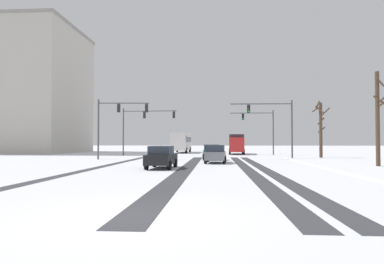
{
  "coord_description": "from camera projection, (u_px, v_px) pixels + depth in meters",
  "views": [
    {
      "loc": [
        2.07,
        -8.79,
        1.95
      ],
      "look_at": [
        0.0,
        21.71,
        2.8
      ],
      "focal_mm": 31.66,
      "sensor_mm": 36.0,
      "label": 1
    }
  ],
  "objects": [
    {
      "name": "wheel_track_right_lane",
      "position": [
        96.0,
        168.0,
        24.77
      ],
      "size": [
        0.81,
        34.12,
        0.01
      ],
      "primitive_type": "cube",
      "color": "#38383D",
      "rests_on": "ground"
    },
    {
      "name": "sidewalk_kerb_right",
      "position": [
        367.0,
        170.0,
        21.96
      ],
      "size": [
        4.0,
        34.12,
        0.12
      ],
      "primitive_type": "cube",
      "color": "white",
      "rests_on": "ground"
    },
    {
      "name": "car_grey_second",
      "position": [
        216.0,
        154.0,
        30.53
      ],
      "size": [
        2.02,
        4.19,
        1.62
      ],
      "color": "slate",
      "rests_on": "ground"
    },
    {
      "name": "car_dark_green_lead",
      "position": [
        211.0,
        152.0,
        35.72
      ],
      "size": [
        2.02,
        4.19,
        1.62
      ],
      "color": "#194C2D",
      "rests_on": "ground"
    },
    {
      "name": "wheel_track_center",
      "position": [
        264.0,
        169.0,
        23.94
      ],
      "size": [
        0.84,
        34.12,
        0.01
      ],
      "primitive_type": "cube",
      "color": "#38383D",
      "rests_on": "ground"
    },
    {
      "name": "bus_oncoming",
      "position": [
        182.0,
        141.0,
        59.04
      ],
      "size": [
        2.78,
        11.03,
        3.38
      ],
      "color": "silver",
      "rests_on": "ground"
    },
    {
      "name": "bare_tree_sidewalk_mid",
      "position": [
        378.0,
        116.0,
        26.69
      ],
      "size": [
        1.62,
        1.68,
        7.49
      ],
      "color": "#4C3828",
      "rests_on": "ground"
    },
    {
      "name": "ground_plane",
      "position": [
        136.0,
        216.0,
        8.85
      ],
      "size": [
        300.0,
        300.0,
        0.0
      ],
      "primitive_type": "plane",
      "color": "silver"
    },
    {
      "name": "traffic_signal_near_left",
      "position": [
        116.0,
        117.0,
        36.66
      ],
      "size": [
        5.57,
        0.72,
        6.5
      ],
      "color": "#47474C",
      "rests_on": "ground"
    },
    {
      "name": "wheel_track_left_lane",
      "position": [
        187.0,
        168.0,
        24.31
      ],
      "size": [
        1.1,
        34.12,
        0.01
      ],
      "primitive_type": "cube",
      "color": "#38383D",
      "rests_on": "ground"
    },
    {
      "name": "traffic_signal_near_right",
      "position": [
        274.0,
        118.0,
        37.26
      ],
      "size": [
        6.85,
        0.48,
        6.5
      ],
      "color": "#47474C",
      "rests_on": "ground"
    },
    {
      "name": "wheel_track_oncoming",
      "position": [
        247.0,
        169.0,
        24.02
      ],
      "size": [
        0.85,
        34.12,
        0.01
      ],
      "primitive_type": "cube",
      "color": "#38383D",
      "rests_on": "ground"
    },
    {
      "name": "car_black_third",
      "position": [
        161.0,
        157.0,
        24.41
      ],
      "size": [
        1.97,
        4.17,
        1.62
      ],
      "color": "black",
      "rests_on": "ground"
    },
    {
      "name": "box_truck_delivery",
      "position": [
        237.0,
        143.0,
        51.84
      ],
      "size": [
        2.55,
        7.49,
        3.02
      ],
      "color": "red",
      "rests_on": "ground"
    },
    {
      "name": "bare_tree_sidewalk_far",
      "position": [
        321.0,
        127.0,
        40.71
      ],
      "size": [
        1.89,
        1.75,
        6.88
      ],
      "color": "#4C3828",
      "rests_on": "ground"
    },
    {
      "name": "traffic_signal_far_right",
      "position": [
        261.0,
        124.0,
        49.26
      ],
      "size": [
        6.32,
        0.38,
        6.5
      ],
      "color": "#47474C",
      "rests_on": "ground"
    },
    {
      "name": "traffic_signal_far_left",
      "position": [
        142.0,
        121.0,
        46.31
      ],
      "size": [
        7.51,
        0.59,
        6.5
      ],
      "color": "#47474C",
      "rests_on": "ground"
    }
  ]
}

